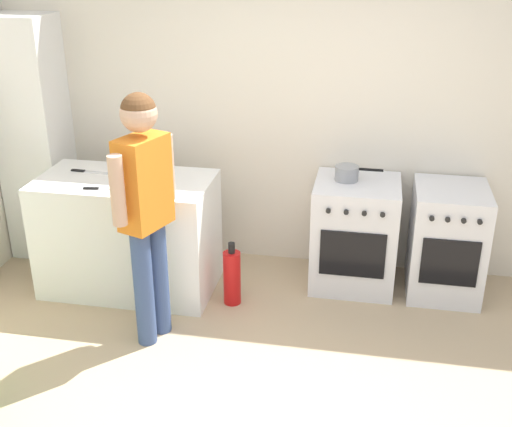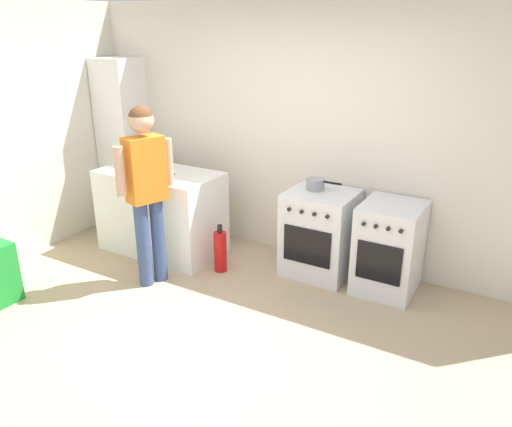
{
  "view_description": "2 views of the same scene",
  "coord_description": "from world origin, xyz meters",
  "px_view_note": "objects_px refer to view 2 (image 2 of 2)",
  "views": [
    {
      "loc": [
        0.43,
        -2.97,
        2.57
      ],
      "look_at": [
        -0.28,
        0.8,
        0.88
      ],
      "focal_mm": 45.0,
      "sensor_mm": 36.0,
      "label": 1
    },
    {
      "loc": [
        2.09,
        -2.65,
        2.36
      ],
      "look_at": [
        0.16,
        0.65,
        0.9
      ],
      "focal_mm": 35.0,
      "sensor_mm": 36.0,
      "label": 2
    }
  ],
  "objects_px": {
    "knife_utility": "(165,168)",
    "larder_cabinet": "(124,143)",
    "knife_paring": "(168,173)",
    "knife_chef": "(139,176)",
    "person": "(146,181)",
    "knife_bread": "(143,166)",
    "pot": "(316,184)",
    "fire_extinguisher": "(220,251)",
    "oven_right": "(389,248)",
    "oven_left": "(320,233)"
  },
  "relations": [
    {
      "from": "knife_chef",
      "to": "oven_right",
      "type": "bearing_deg",
      "value": 13.61
    },
    {
      "from": "knife_paring",
      "to": "knife_chef",
      "type": "height_order",
      "value": "same"
    },
    {
      "from": "knife_paring",
      "to": "knife_bread",
      "type": "bearing_deg",
      "value": 167.73
    },
    {
      "from": "knife_bread",
      "to": "larder_cabinet",
      "type": "relative_size",
      "value": 0.18
    },
    {
      "from": "fire_extinguisher",
      "to": "knife_bread",
      "type": "bearing_deg",
      "value": 170.37
    },
    {
      "from": "knife_paring",
      "to": "knife_chef",
      "type": "bearing_deg",
      "value": -133.59
    },
    {
      "from": "oven_left",
      "to": "knife_utility",
      "type": "relative_size",
      "value": 3.63
    },
    {
      "from": "oven_left",
      "to": "larder_cabinet",
      "type": "relative_size",
      "value": 0.42
    },
    {
      "from": "knife_paring",
      "to": "knife_chef",
      "type": "xyz_separation_m",
      "value": [
        -0.2,
        -0.21,
        -0.0
      ]
    },
    {
      "from": "oven_right",
      "to": "person",
      "type": "relative_size",
      "value": 0.5
    },
    {
      "from": "knife_bread",
      "to": "person",
      "type": "distance_m",
      "value": 1.01
    },
    {
      "from": "oven_left",
      "to": "oven_right",
      "type": "bearing_deg",
      "value": -0.0
    },
    {
      "from": "pot",
      "to": "knife_paring",
      "type": "height_order",
      "value": "pot"
    },
    {
      "from": "knife_paring",
      "to": "larder_cabinet",
      "type": "height_order",
      "value": "larder_cabinet"
    },
    {
      "from": "oven_left",
      "to": "knife_paring",
      "type": "relative_size",
      "value": 4.02
    },
    {
      "from": "person",
      "to": "knife_chef",
      "type": "bearing_deg",
      "value": 138.97
    },
    {
      "from": "knife_bread",
      "to": "knife_utility",
      "type": "bearing_deg",
      "value": 12.17
    },
    {
      "from": "oven_right",
      "to": "pot",
      "type": "xyz_separation_m",
      "value": [
        -0.78,
        0.04,
        0.48
      ]
    },
    {
      "from": "knife_bread",
      "to": "oven_left",
      "type": "bearing_deg",
      "value": 8.15
    },
    {
      "from": "knife_bread",
      "to": "knife_chef",
      "type": "distance_m",
      "value": 0.39
    },
    {
      "from": "oven_left",
      "to": "oven_right",
      "type": "height_order",
      "value": "same"
    },
    {
      "from": "pot",
      "to": "knife_bread",
      "type": "relative_size",
      "value": 1.02
    },
    {
      "from": "knife_chef",
      "to": "knife_paring",
      "type": "bearing_deg",
      "value": 46.41
    },
    {
      "from": "knife_chef",
      "to": "person",
      "type": "bearing_deg",
      "value": -41.03
    },
    {
      "from": "oven_right",
      "to": "knife_bread",
      "type": "distance_m",
      "value": 2.75
    },
    {
      "from": "knife_bread",
      "to": "knife_utility",
      "type": "relative_size",
      "value": 1.5
    },
    {
      "from": "knife_paring",
      "to": "knife_utility",
      "type": "distance_m",
      "value": 0.23
    },
    {
      "from": "oven_right",
      "to": "knife_bread",
      "type": "bearing_deg",
      "value": -173.92
    },
    {
      "from": "knife_chef",
      "to": "larder_cabinet",
      "type": "xyz_separation_m",
      "value": [
        -0.88,
        0.7,
        0.1
      ]
    },
    {
      "from": "knife_paring",
      "to": "knife_utility",
      "type": "xyz_separation_m",
      "value": [
        -0.17,
        0.15,
        -0.0
      ]
    },
    {
      "from": "knife_utility",
      "to": "oven_right",
      "type": "bearing_deg",
      "value": 5.4
    },
    {
      "from": "knife_bread",
      "to": "larder_cabinet",
      "type": "height_order",
      "value": "larder_cabinet"
    },
    {
      "from": "larder_cabinet",
      "to": "oven_right",
      "type": "bearing_deg",
      "value": -1.75
    },
    {
      "from": "knife_utility",
      "to": "pot",
      "type": "bearing_deg",
      "value": 9.34
    },
    {
      "from": "knife_chef",
      "to": "larder_cabinet",
      "type": "relative_size",
      "value": 0.16
    },
    {
      "from": "knife_paring",
      "to": "larder_cabinet",
      "type": "relative_size",
      "value": 0.11
    },
    {
      "from": "knife_paring",
      "to": "person",
      "type": "height_order",
      "value": "person"
    },
    {
      "from": "knife_paring",
      "to": "fire_extinguisher",
      "type": "height_order",
      "value": "knife_paring"
    },
    {
      "from": "oven_right",
      "to": "larder_cabinet",
      "type": "bearing_deg",
      "value": 178.25
    },
    {
      "from": "knife_paring",
      "to": "knife_chef",
      "type": "distance_m",
      "value": 0.3
    },
    {
      "from": "larder_cabinet",
      "to": "knife_chef",
      "type": "bearing_deg",
      "value": -38.39
    },
    {
      "from": "oven_right",
      "to": "pot",
      "type": "relative_size",
      "value": 2.37
    },
    {
      "from": "knife_utility",
      "to": "larder_cabinet",
      "type": "relative_size",
      "value": 0.12
    },
    {
      "from": "knife_utility",
      "to": "larder_cabinet",
      "type": "height_order",
      "value": "larder_cabinet"
    },
    {
      "from": "oven_left",
      "to": "knife_bread",
      "type": "relative_size",
      "value": 2.42
    },
    {
      "from": "knife_paring",
      "to": "fire_extinguisher",
      "type": "distance_m",
      "value": 0.98
    },
    {
      "from": "knife_paring",
      "to": "person",
      "type": "xyz_separation_m",
      "value": [
        0.26,
        -0.62,
        0.13
      ]
    },
    {
      "from": "person",
      "to": "knife_paring",
      "type": "bearing_deg",
      "value": 112.87
    },
    {
      "from": "person",
      "to": "larder_cabinet",
      "type": "distance_m",
      "value": 1.74
    },
    {
      "from": "pot",
      "to": "knife_chef",
      "type": "relative_size",
      "value": 1.15
    }
  ]
}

